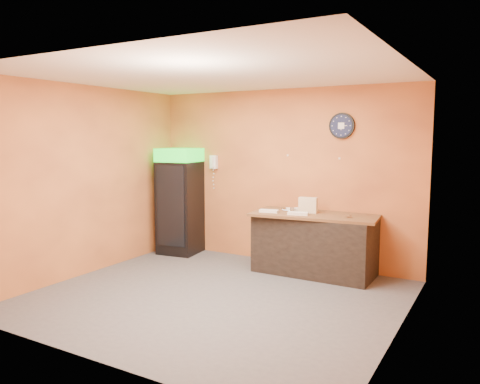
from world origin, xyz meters
The scene contains 15 objects.
floor centered at (0.00, 0.00, 0.00)m, with size 4.50×4.50×0.00m, color #47474C.
back_wall centered at (0.00, 2.00, 1.40)m, with size 4.50×0.02×2.80m, color orange.
left_wall centered at (-2.25, 0.00, 1.40)m, with size 0.02×4.00×2.80m, color orange.
right_wall centered at (2.25, 0.00, 1.40)m, with size 0.02×4.00×2.80m, color orange.
ceiling centered at (0.00, 0.00, 2.80)m, with size 4.50×4.00×0.02m, color white.
beverage_cooler centered at (-1.80, 1.61, 0.90)m, with size 0.72×0.73×1.84m.
prep_counter centered at (0.72, 1.61, 0.44)m, with size 1.75×0.78×0.87m, color black.
wall_clock centered at (0.98, 1.97, 2.21)m, with size 0.39×0.06×0.39m.
wall_phone centered at (-1.29, 1.95, 1.60)m, with size 0.13×0.11×0.23m.
butcher_paper centered at (0.72, 1.61, 0.89)m, with size 1.84×0.85×0.04m, color brown.
sub_roll_stack centered at (0.60, 1.62, 1.03)m, with size 0.28×0.12×0.23m.
wrapped_sandwich_left centered at (0.08, 1.37, 0.93)m, with size 0.28×0.11×0.04m, color white.
wrapped_sandwich_mid centered at (0.55, 1.37, 0.93)m, with size 0.30×0.12×0.04m, color white.
wrapped_sandwich_right centered at (0.35, 1.74, 0.93)m, with size 0.28×0.11×0.04m, color white.
kitchen_tool centered at (0.35, 1.61, 0.95)m, with size 0.07×0.07×0.07m, color silver.
Camera 1 is at (3.15, -4.88, 2.06)m, focal length 35.00 mm.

